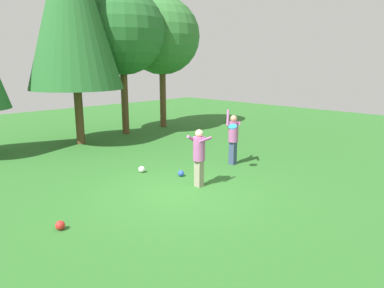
% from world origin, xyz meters
% --- Properties ---
extents(ground_plane, '(40.00, 40.00, 0.00)m').
position_xyz_m(ground_plane, '(0.00, 0.00, 0.00)').
color(ground_plane, '#2D6B28').
extents(person_thrower, '(0.68, 0.68, 1.92)m').
position_xyz_m(person_thrower, '(3.15, 0.67, 1.04)').
color(person_thrower, '#38476B').
rests_on(person_thrower, ground_plane).
extents(person_catcher, '(0.61, 0.54, 1.66)m').
position_xyz_m(person_catcher, '(0.66, -0.09, 0.98)').
color(person_catcher, gray).
rests_on(person_catcher, ground_plane).
extents(frisbee, '(0.34, 0.35, 0.13)m').
position_xyz_m(frisbee, '(2.40, 0.11, 1.51)').
color(frisbee, '#2393D1').
extents(ball_white, '(0.21, 0.21, 0.21)m').
position_xyz_m(ball_white, '(0.30, 2.14, 0.11)').
color(ball_white, white).
rests_on(ball_white, ground_plane).
extents(ball_blue, '(0.20, 0.20, 0.20)m').
position_xyz_m(ball_blue, '(0.93, 0.95, 0.10)').
color(ball_blue, blue).
rests_on(ball_blue, ground_plane).
extents(ball_red, '(0.20, 0.20, 0.20)m').
position_xyz_m(ball_red, '(-3.39, 0.09, 0.10)').
color(ball_red, red).
rests_on(ball_red, ground_plane).
extents(tree_right, '(4.10, 4.10, 7.01)m').
position_xyz_m(tree_right, '(3.73, 7.99, 4.94)').
color(tree_right, brown).
rests_on(tree_right, ground_plane).
extents(tree_center, '(3.91, 3.91, 9.33)m').
position_xyz_m(tree_center, '(1.00, 7.49, 5.84)').
color(tree_center, brown).
rests_on(tree_center, ground_plane).
extents(tree_far_right, '(4.04, 4.04, 6.91)m').
position_xyz_m(tree_far_right, '(6.41, 8.24, 4.87)').
color(tree_far_right, brown).
rests_on(tree_far_right, ground_plane).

